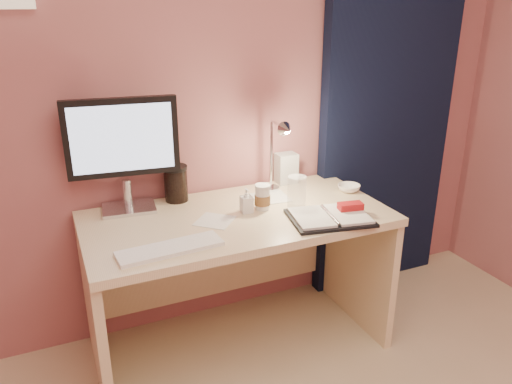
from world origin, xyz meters
name	(u,v)px	position (x,y,z in m)	size (l,w,h in m)	color
room	(375,101)	(0.95, 1.69, 1.14)	(3.50, 3.50, 3.50)	#C6B28E
desk	(233,251)	(0.00, 1.45, 0.50)	(1.40, 0.70, 0.73)	beige
monitor	(123,145)	(-0.45, 1.64, 1.05)	(0.50, 0.20, 0.53)	silver
keyboard	(170,249)	(-0.38, 1.16, 0.74)	(0.42, 0.12, 0.02)	white
planner	(332,216)	(0.37, 1.17, 0.74)	(0.40, 0.33, 0.06)	black
paper_b	(271,197)	(0.23, 1.51, 0.73)	(0.17, 0.17, 0.00)	silver
paper_c	(215,221)	(-0.12, 1.36, 0.73)	(0.15, 0.15, 0.00)	silver
coffee_cup	(262,198)	(0.13, 1.40, 0.79)	(0.08, 0.08, 0.12)	silver
clear_cup	(297,192)	(0.29, 1.35, 0.81)	(0.09, 0.09, 0.16)	white
bowl	(349,188)	(0.64, 1.43, 0.75)	(0.12, 0.12, 0.04)	white
lotion_bottle	(247,201)	(0.05, 1.39, 0.79)	(0.05, 0.05, 0.12)	silver
dark_jar	(176,185)	(-0.21, 1.67, 0.81)	(0.11, 0.11, 0.16)	black
product_box	(286,168)	(0.40, 1.69, 0.81)	(0.11, 0.09, 0.16)	silver
desk_lamp	(280,150)	(0.28, 1.52, 0.97)	(0.09, 0.24, 0.39)	silver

